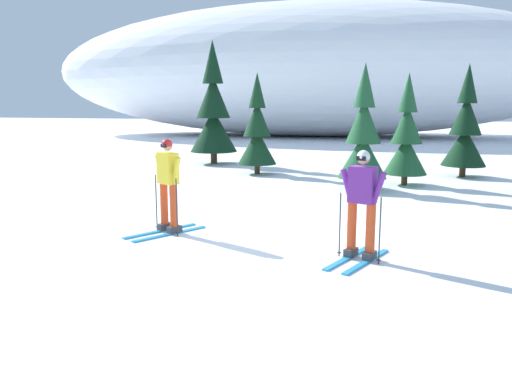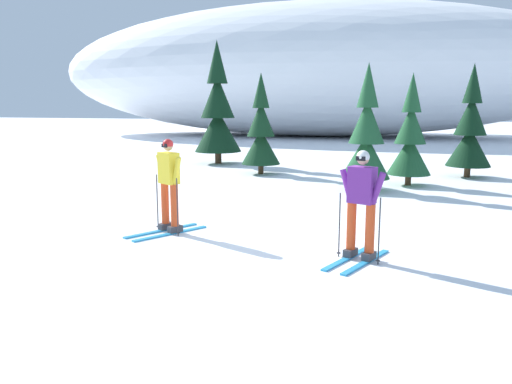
% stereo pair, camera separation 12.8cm
% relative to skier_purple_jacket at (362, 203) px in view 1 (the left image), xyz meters
% --- Properties ---
extents(ground_plane, '(120.00, 120.00, 0.00)m').
position_rel_skier_purple_jacket_xyz_m(ground_plane, '(-1.49, 0.97, -0.93)').
color(ground_plane, white).
extents(skier_purple_jacket, '(1.02, 1.60, 1.77)m').
position_rel_skier_purple_jacket_xyz_m(skier_purple_jacket, '(0.00, 0.00, 0.00)').
color(skier_purple_jacket, '#2893CC').
rests_on(skier_purple_jacket, ground).
extents(skier_yellow_jacket, '(1.26, 1.60, 1.82)m').
position_rel_skier_purple_jacket_xyz_m(skier_yellow_jacket, '(-3.66, 0.97, 0.02)').
color(skier_yellow_jacket, '#2893CC').
rests_on(skier_yellow_jacket, ground).
extents(pine_tree_far_left, '(1.89, 1.89, 4.91)m').
position_rel_skier_purple_jacket_xyz_m(pine_tree_far_left, '(-6.08, 11.94, 1.12)').
color(pine_tree_far_left, '#47301E').
rests_on(pine_tree_far_left, ground).
extents(pine_tree_left, '(1.35, 1.35, 3.49)m').
position_rel_skier_purple_jacket_xyz_m(pine_tree_left, '(-3.72, 9.35, 0.53)').
color(pine_tree_left, '#47301E').
rests_on(pine_tree_left, ground).
extents(pine_tree_center_left, '(1.38, 1.38, 3.58)m').
position_rel_skier_purple_jacket_xyz_m(pine_tree_center_left, '(-0.08, 6.68, 0.57)').
color(pine_tree_center_left, '#47301E').
rests_on(pine_tree_center_left, ground).
extents(pine_tree_center_right, '(1.29, 1.29, 3.35)m').
position_rel_skier_purple_jacket_xyz_m(pine_tree_center_right, '(1.18, 7.93, 0.47)').
color(pine_tree_center_right, '#47301E').
rests_on(pine_tree_center_right, ground).
extents(pine_tree_right, '(1.44, 1.44, 3.74)m').
position_rel_skier_purple_jacket_xyz_m(pine_tree_right, '(3.20, 10.13, 0.64)').
color(pine_tree_right, '#47301E').
rests_on(pine_tree_right, ground).
extents(snow_ridge_background, '(38.49, 16.05, 9.36)m').
position_rel_skier_purple_jacket_xyz_m(snow_ridge_background, '(-4.30, 29.86, 3.75)').
color(snow_ridge_background, white).
rests_on(snow_ridge_background, ground).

